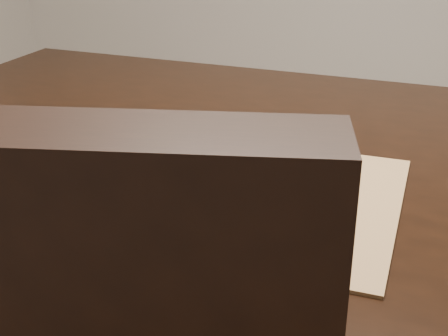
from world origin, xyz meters
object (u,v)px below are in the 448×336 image
(dining_table, at_px, (284,333))
(placemat, at_px, (214,188))
(chicken_fillet_left, at_px, (210,152))
(broccolini_bundle, at_px, (194,182))
(dinner_plate, at_px, (205,179))

(dining_table, relative_size, placemat, 3.20)
(chicken_fillet_left, relative_size, broccolini_bundle, 0.65)
(dining_table, xyz_separation_m, dinner_plate, (-0.07, -0.20, 0.39))
(chicken_fillet_left, bearing_deg, placemat, -75.48)
(broccolini_bundle, bearing_deg, dinner_plate, 103.34)
(dining_table, xyz_separation_m, broccolini_bundle, (-0.08, -0.23, 0.40))
(placemat, xyz_separation_m, dinner_plate, (-0.01, -0.01, 0.02))
(placemat, bearing_deg, dinner_plate, -149.64)
(dining_table, height_order, broccolini_bundle, broccolini_bundle)
(placemat, bearing_deg, dining_table, 70.48)
(placemat, height_order, broccolini_bundle, broccolini_bundle)
(placemat, distance_m, broccolini_bundle, 0.05)
(dinner_plate, relative_size, chicken_fillet_left, 2.37)
(dinner_plate, bearing_deg, placemat, 31.34)
(placemat, relative_size, chicken_fillet_left, 4.07)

